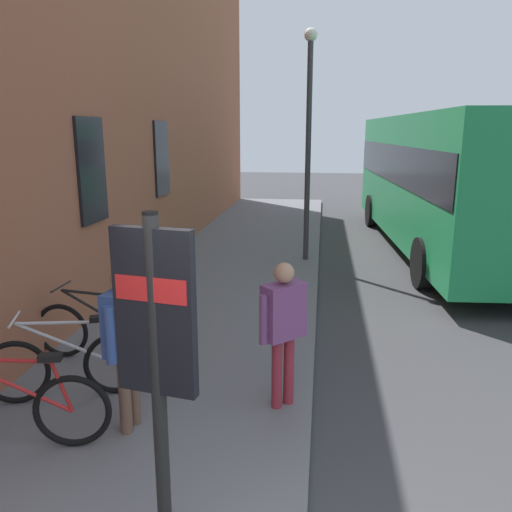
# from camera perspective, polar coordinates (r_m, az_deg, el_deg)

# --- Properties ---
(ground) EXTENTS (60.00, 60.00, 0.00)m
(ground) POSITION_cam_1_polar(r_m,az_deg,el_deg) (8.64, 13.39, -6.92)
(ground) COLOR #38383A
(sidewalk_pavement) EXTENTS (24.00, 3.50, 0.12)m
(sidewalk_pavement) POSITION_cam_1_polar(r_m,az_deg,el_deg) (10.62, -2.61, -2.31)
(sidewalk_pavement) COLOR slate
(sidewalk_pavement) RESTS_ON ground
(station_facade) EXTENTS (22.00, 0.65, 8.67)m
(station_facade) POSITION_cam_1_polar(r_m,az_deg,el_deg) (11.77, -12.47, 19.97)
(station_facade) COLOR #9E563D
(station_facade) RESTS_ON ground
(bicycle_end_of_row) EXTENTS (0.53, 1.75, 0.97)m
(bicycle_end_of_row) POSITION_cam_1_polar(r_m,az_deg,el_deg) (5.37, -25.21, -15.22)
(bicycle_end_of_row) COLOR black
(bicycle_end_of_row) RESTS_ON sidewalk_pavement
(bicycle_nearest_sign) EXTENTS (0.72, 1.69, 0.97)m
(bicycle_nearest_sign) POSITION_cam_1_polar(r_m,az_deg,el_deg) (6.07, -20.17, -11.30)
(bicycle_nearest_sign) COLOR black
(bicycle_nearest_sign) RESTS_ON sidewalk_pavement
(bicycle_leaning_wall) EXTENTS (0.48, 1.77, 0.97)m
(bicycle_leaning_wall) POSITION_cam_1_polar(r_m,az_deg,el_deg) (6.91, -16.87, -7.94)
(bicycle_leaning_wall) COLOR black
(bicycle_leaning_wall) RESTS_ON sidewalk_pavement
(transit_info_sign) EXTENTS (0.18, 0.56, 2.40)m
(transit_info_sign) POSITION_cam_1_polar(r_m,az_deg,el_deg) (3.39, -11.04, -8.60)
(transit_info_sign) COLOR black
(transit_info_sign) RESTS_ON sidewalk_pavement
(city_bus) EXTENTS (10.63, 3.14, 3.35)m
(city_bus) POSITION_cam_1_polar(r_m,az_deg,el_deg) (13.74, 20.03, 8.44)
(city_bus) COLOR #1E8C4C
(city_bus) RESTS_ON ground
(pedestrian_by_facade) EXTENTS (0.48, 0.48, 1.58)m
(pedestrian_by_facade) POSITION_cam_1_polar(r_m,az_deg,el_deg) (5.36, 3.07, -7.15)
(pedestrian_by_facade) COLOR maroon
(pedestrian_by_facade) RESTS_ON sidewalk_pavement
(pedestrian_crossing_street) EXTENTS (0.63, 0.30, 1.67)m
(pedestrian_crossing_street) POSITION_cam_1_polar(r_m,az_deg,el_deg) (5.08, -14.31, -8.11)
(pedestrian_crossing_street) COLOR brown
(pedestrian_crossing_street) RESTS_ON sidewalk_pavement
(street_lamp) EXTENTS (0.28, 0.28, 4.96)m
(street_lamp) POSITION_cam_1_polar(r_m,az_deg,el_deg) (11.51, 5.87, 14.07)
(street_lamp) COLOR #333338
(street_lamp) RESTS_ON sidewalk_pavement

